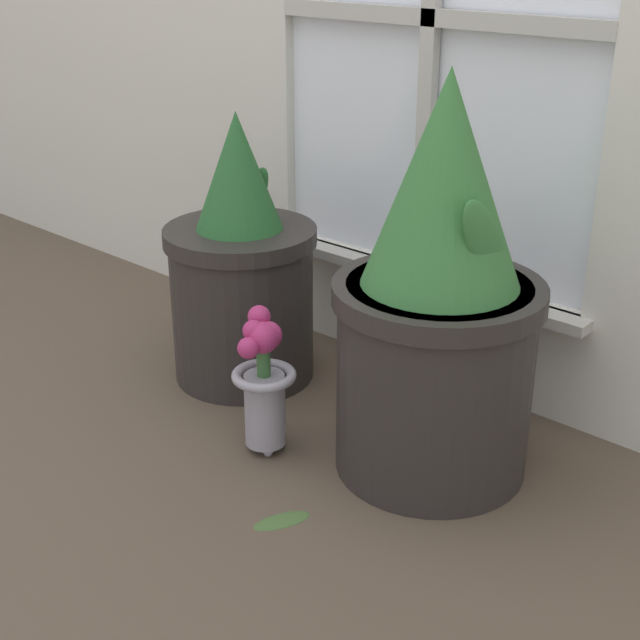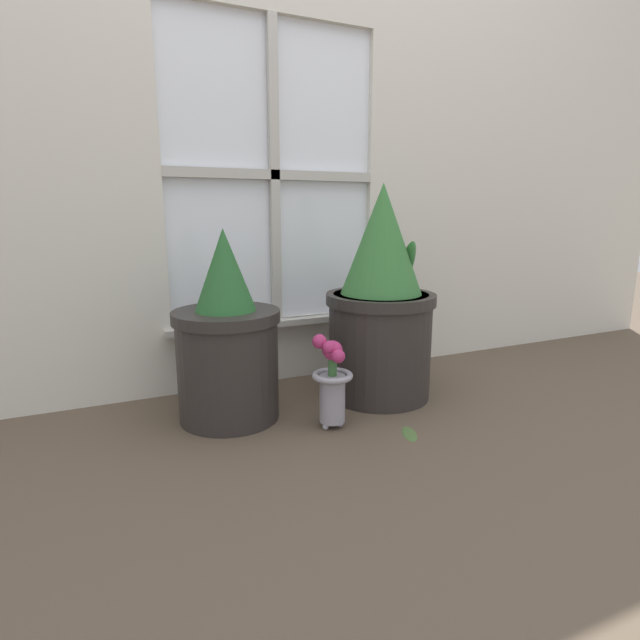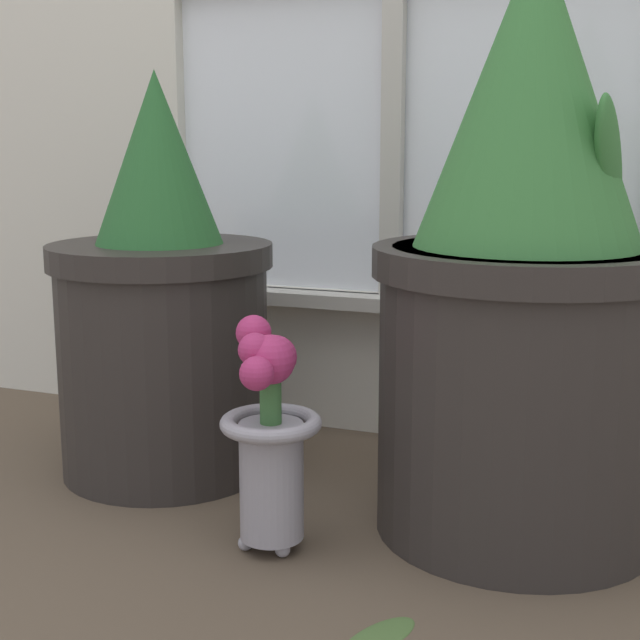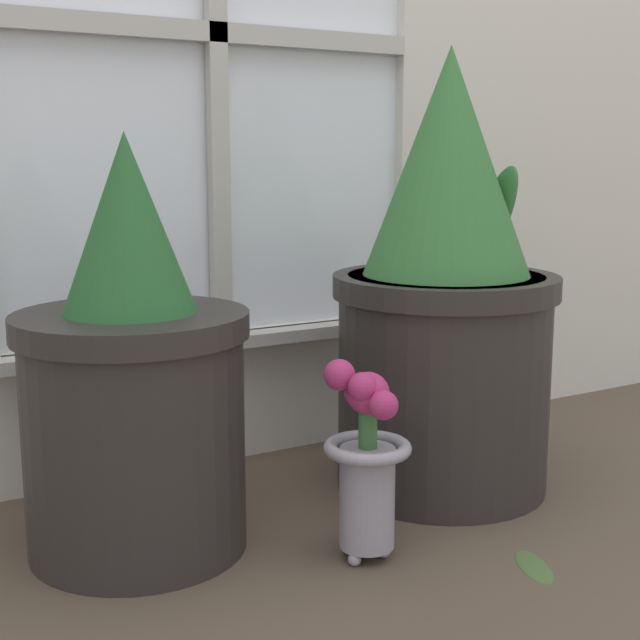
% 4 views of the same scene
% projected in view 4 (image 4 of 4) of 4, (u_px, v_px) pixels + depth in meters
% --- Properties ---
extents(ground_plane, '(10.00, 10.00, 0.00)m').
position_uv_depth(ground_plane, '(433.00, 603.00, 1.20)').
color(ground_plane, brown).
extents(potted_plant_left, '(0.35, 0.35, 0.63)m').
position_uv_depth(potted_plant_left, '(133.00, 384.00, 1.33)').
color(potted_plant_left, '#2D2826').
rests_on(potted_plant_left, ground_plane).
extents(potted_plant_right, '(0.40, 0.40, 0.78)m').
position_uv_depth(potted_plant_right, '(445.00, 300.00, 1.57)').
color(potted_plant_right, '#2D2826').
rests_on(potted_plant_right, ground_plane).
extents(flower_vase, '(0.13, 0.13, 0.30)m').
position_uv_depth(flower_vase, '(364.00, 455.00, 1.30)').
color(flower_vase, '#99939E').
rests_on(flower_vase, ground_plane).
extents(fallen_leaf, '(0.08, 0.12, 0.01)m').
position_uv_depth(fallen_leaf, '(534.00, 564.00, 1.30)').
color(fallen_leaf, '#476633').
rests_on(fallen_leaf, ground_plane).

